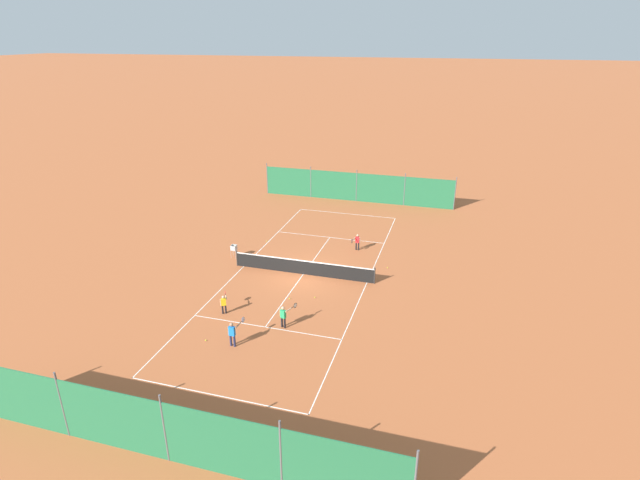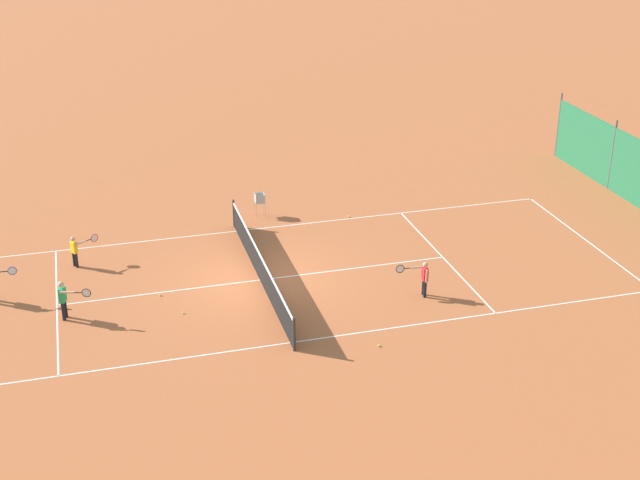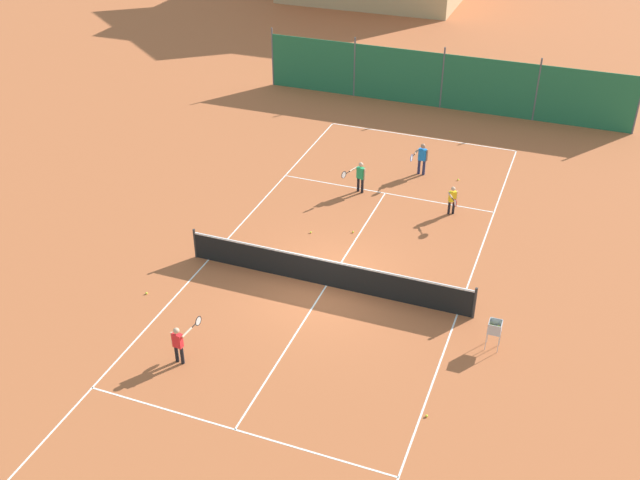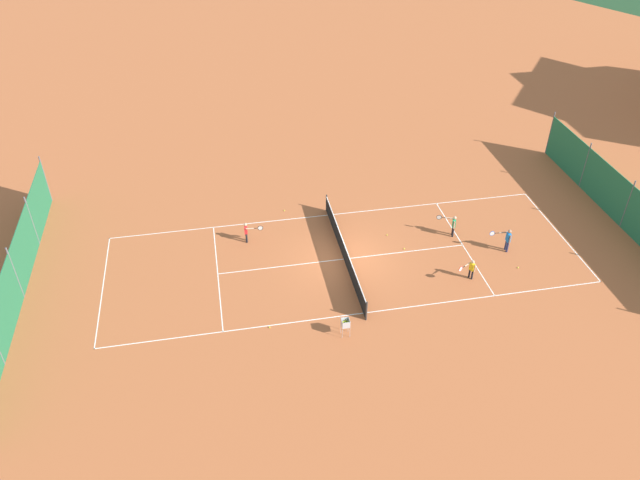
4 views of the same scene
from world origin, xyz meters
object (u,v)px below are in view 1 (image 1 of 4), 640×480
Objects in this scene: player_near_baseline at (233,332)px; ball_hopper at (234,248)px; player_far_service at (224,303)px; tennis_ball_by_net_left at (267,241)px; player_near_service at (284,315)px; player_far_baseline at (357,241)px; tennis_net at (303,267)px; tennis_ball_near_corner at (206,340)px; tennis_ball_alley_left at (290,299)px; tennis_ball_by_net_right at (315,297)px; tennis_ball_service_box at (387,268)px.

player_near_baseline is 10.48m from ball_hopper.
tennis_ball_by_net_left is at bearing -81.08° from player_far_service.
player_far_baseline is (-1.50, -10.79, -0.04)m from player_near_service.
tennis_ball_by_net_left is (1.58, -10.04, -0.61)m from player_far_service.
tennis_net is at bearing -81.23° from player_near_service.
player_near_baseline is at bearing -178.88° from tennis_ball_near_corner.
player_far_baseline is 8.27m from tennis_ball_alley_left.
tennis_ball_alley_left and tennis_ball_by_net_right have the same top height.
tennis_ball_alley_left is 1.46m from tennis_ball_by_net_right.
player_far_baseline is at bearing -104.23° from player_near_baseline.
tennis_net is 139.09× the size of tennis_ball_alley_left.
player_near_baseline reaches higher than tennis_ball_by_net_left.
tennis_net is 139.09× the size of tennis_ball_service_box.
tennis_ball_by_net_right is at bearing -113.42° from player_near_baseline.
player_far_baseline is at bearing -177.18° from tennis_ball_by_net_left.
tennis_ball_service_box is at bearing -130.20° from tennis_ball_alley_left.
player_far_service reaches higher than tennis_ball_by_net_left.
tennis_net is at bearing -95.88° from player_near_baseline.
tennis_net is at bearing 25.36° from tennis_ball_service_box.
tennis_ball_alley_left is (-2.89, -2.43, -0.61)m from player_far_service.
player_near_service is 3.64m from player_far_service.
player_far_baseline is at bearing -96.64° from tennis_ball_by_net_right.
tennis_ball_by_net_left is at bearing -75.11° from player_near_baseline.
ball_hopper reaches higher than tennis_ball_by_net_right.
tennis_ball_by_net_right is (-0.64, -3.39, -0.69)m from player_near_service.
tennis_ball_alley_left is 0.07× the size of ball_hopper.
tennis_ball_service_box is (-4.04, -8.48, -0.69)m from player_near_service.
tennis_ball_near_corner is at bearing 74.31° from tennis_net.
tennis_ball_near_corner is (3.30, 2.28, -0.69)m from player_near_service.
player_near_service is 10.90m from player_far_baseline.
tennis_net is at bearing -105.69° from tennis_ball_near_corner.
player_far_baseline is at bearing -117.62° from tennis_net.
tennis_ball_alley_left is 1.00× the size of tennis_ball_by_net_left.
tennis_ball_alley_left is at bearing 21.67° from tennis_ball_by_net_right.
player_near_service is 18.77× the size of tennis_ball_by_net_left.
tennis_ball_by_net_right is at bearing -145.05° from player_far_service.
player_far_baseline is 13.94m from tennis_ball_near_corner.
tennis_ball_by_net_left is 12.88m from tennis_ball_near_corner.
tennis_net is 139.09× the size of tennis_ball_by_net_right.
tennis_ball_service_box is (-5.84, -10.73, -0.73)m from player_near_baseline.
player_far_baseline is 17.71× the size of tennis_ball_by_net_left.
tennis_ball_by_net_left and tennis_ball_service_box have the same top height.
player_far_service is 10.18m from tennis_ball_by_net_left.
tennis_ball_by_net_left is at bearing -12.14° from tennis_ball_service_box.
tennis_ball_by_net_left is 3.44m from ball_hopper.
tennis_ball_near_corner is 0.07× the size of ball_hopper.
player_near_service is at bearing 116.37° from tennis_ball_by_net_left.
player_far_service is at bearing 40.03° from tennis_ball_alley_left.
player_near_service is 0.95× the size of player_near_baseline.
tennis_ball_alley_left is at bearing 74.39° from player_far_baseline.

